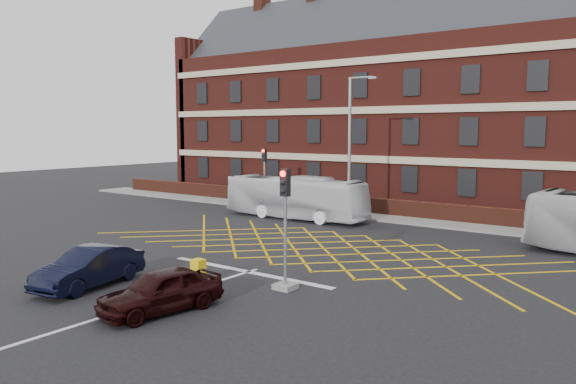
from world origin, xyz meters
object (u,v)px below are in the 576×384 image
Objects in this scene: traffic_light_near at (285,240)px; street_lamp at (350,174)px; car_navy at (89,267)px; utility_cabinet at (198,271)px; car_maroon at (161,291)px; bus_left at (295,197)px; direction_signs at (234,187)px; traffic_light_far at (264,184)px.

traffic_light_near is 0.49× the size of street_lamp.
car_navy is 3.88m from utility_cabinet.
car_navy is 4.27m from car_maroon.
bus_left reaches higher than car_navy.
car_navy is 22.08m from direction_signs.
traffic_light_far reaches higher than direction_signs.
street_lamp is (8.04, -1.74, 1.21)m from traffic_light_far.
traffic_light_near is 4.83× the size of utility_cabinet.
utility_cabinet is at bearing -157.87° from traffic_light_near.
utility_cabinet is at bearing -51.52° from direction_signs.
traffic_light_near is at bearing 22.13° from utility_cabinet.
car_navy is at bearing -68.62° from traffic_light_far.
bus_left is 4.40× the size of direction_signs.
car_maroon is 23.04m from traffic_light_far.
utility_cabinet is at bearing 33.82° from car_navy.
car_maroon is at bearing -53.23° from direction_signs.
traffic_light_near is 14.81m from street_lamp.
traffic_light_far reaches higher than car_navy.
direction_signs is (-10.50, 19.41, 0.67)m from car_navy.
traffic_light_far is 0.49× the size of street_lamp.
car_maroon is at bearing -78.06° from street_lamp.
bus_left is at bearing 90.33° from car_navy.
street_lamp reaches higher than traffic_light_near.
street_lamp is at bearing -9.06° from direction_signs.
traffic_light_near is at bearing -43.39° from direction_signs.
traffic_light_near reaches higher than bus_left.
traffic_light_far is at bearing 61.53° from bus_left.
traffic_light_near is (8.97, -13.01, 0.42)m from bus_left.
traffic_light_near reaches higher than car_maroon.
traffic_light_far reaches higher than car_maroon.
traffic_light_near reaches higher than utility_cabinet.
car_maroon is 4.48× the size of utility_cabinet.
traffic_light_near is at bearing -48.96° from traffic_light_far.
street_lamp is (3.55, 0.72, 1.63)m from bus_left.
direction_signs is at bearing 179.82° from traffic_light_far.
street_lamp is at bearing 111.71° from car_maroon.
car_navy is 4.83× the size of utility_cabinet.
bus_left is 10.94× the size of utility_cabinet.
street_lamp is at bearing 111.53° from traffic_light_near.
utility_cabinet is at bearing 125.60° from car_maroon.
traffic_light_near is 1.00× the size of traffic_light_far.
car_maroon reaches higher than utility_cabinet.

